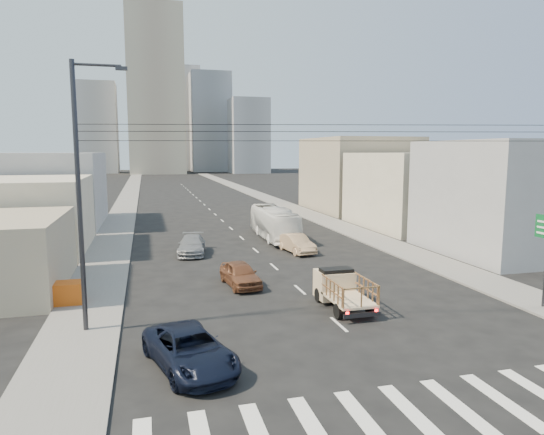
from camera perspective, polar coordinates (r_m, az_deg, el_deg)
name	(u,v)px	position (r m, az deg, el deg)	size (l,w,h in m)	color
ground	(357,340)	(22.03, 9.93, -14.03)	(420.00, 420.00, 0.00)	black
sidewalk_left	(128,198)	(88.98, -16.57, 2.23)	(3.50, 180.00, 0.12)	slate
sidewalk_right	(258,195)	(91.23, -1.65, 2.68)	(3.50, 180.00, 0.12)	slate
crosswalk	(437,411)	(17.28, 18.83, -20.72)	(18.59, 3.80, 0.01)	silver
lane_dashes	(207,207)	(72.53, -7.68, 1.25)	(0.15, 104.00, 0.01)	silver
flatbed_pickup	(342,287)	(25.87, 8.26, -8.11)	(1.95, 4.41, 1.90)	beige
navy_pickup	(190,350)	(19.16, -9.66, -15.08)	(2.42, 5.24, 1.46)	black
city_bus	(274,223)	(45.61, 0.25, -0.64)	(2.47, 10.55, 2.94)	white
sedan_brown	(240,274)	(29.75, -3.76, -6.65)	(1.74, 4.33, 1.47)	brown
sedan_tan	(296,243)	(39.40, 2.89, -3.07)	(1.56, 4.47, 1.47)	tan
sedan_grey	(192,245)	(39.22, -9.42, -3.22)	(2.05, 5.03, 1.46)	gray
streetlamp_left	(81,191)	(22.78, -21.53, 2.95)	(2.36, 0.25, 12.00)	#2D2D33
overhead_wires	(347,132)	(21.86, 8.83, 9.86)	(23.01, 5.02, 0.72)	black
crate_stack	(65,293)	(28.25, -23.17, -8.16)	(1.80, 1.20, 1.14)	#C55112
bldg_right_near	(504,198)	(42.86, 25.64, 2.13)	(10.00, 12.00, 9.00)	#98989B
bldg_right_mid	(415,190)	(54.56, 16.51, 3.10)	(11.00, 14.00, 8.00)	#C0B59A
bldg_right_far	(357,174)	(68.87, 10.01, 5.03)	(12.00, 16.00, 10.00)	tan
bldg_left_mid	(14,216)	(44.10, -28.09, 0.16)	(11.00, 12.00, 6.00)	#C0B59A
bldg_left_far	(44,190)	(58.71, -25.27, 2.98)	(12.00, 16.00, 8.00)	#98989B
high_rise_tower	(156,92)	(189.88, -13.54, 14.16)	(20.00, 20.00, 60.00)	tan
midrise_ne	(210,123)	(205.63, -7.29, 11.00)	(16.00, 16.00, 40.00)	gray
midrise_nw	(97,128)	(199.51, -19.90, 9.85)	(15.00, 15.00, 34.00)	gray
midrise_back	(178,120)	(219.48, -10.98, 11.24)	(18.00, 18.00, 44.00)	#98989B
midrise_east	(249,136)	(187.67, -2.77, 9.54)	(14.00, 14.00, 28.00)	gray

